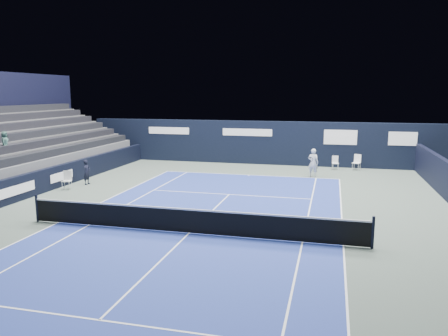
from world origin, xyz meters
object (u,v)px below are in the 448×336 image
(line_judge_chair, at_px, (67,179))
(tennis_player, at_px, (313,163))
(folding_chair_back_a, at_px, (335,160))
(folding_chair_back_b, at_px, (357,161))
(tennis_net, at_px, (189,220))

(line_judge_chair, height_order, tennis_player, tennis_player)
(folding_chair_back_a, distance_m, tennis_player, 3.33)
(folding_chair_back_b, relative_size, tennis_net, 0.08)
(folding_chair_back_b, height_order, line_judge_chair, folding_chair_back_b)
(tennis_player, bearing_deg, folding_chair_back_b, 48.97)
(folding_chair_back_a, height_order, tennis_player, tennis_player)
(folding_chair_back_a, height_order, tennis_net, tennis_net)
(line_judge_chair, xyz_separation_m, tennis_player, (12.61, 6.73, 0.31))
(tennis_net, distance_m, tennis_player, 12.90)
(folding_chair_back_a, distance_m, tennis_net, 16.20)
(folding_chair_back_a, bearing_deg, line_judge_chair, -153.45)
(line_judge_chair, relative_size, tennis_player, 0.57)
(folding_chair_back_b, bearing_deg, tennis_player, -109.72)
(folding_chair_back_a, relative_size, line_judge_chair, 0.93)
(folding_chair_back_a, xyz_separation_m, folding_chair_back_b, (1.41, 0.10, -0.02))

